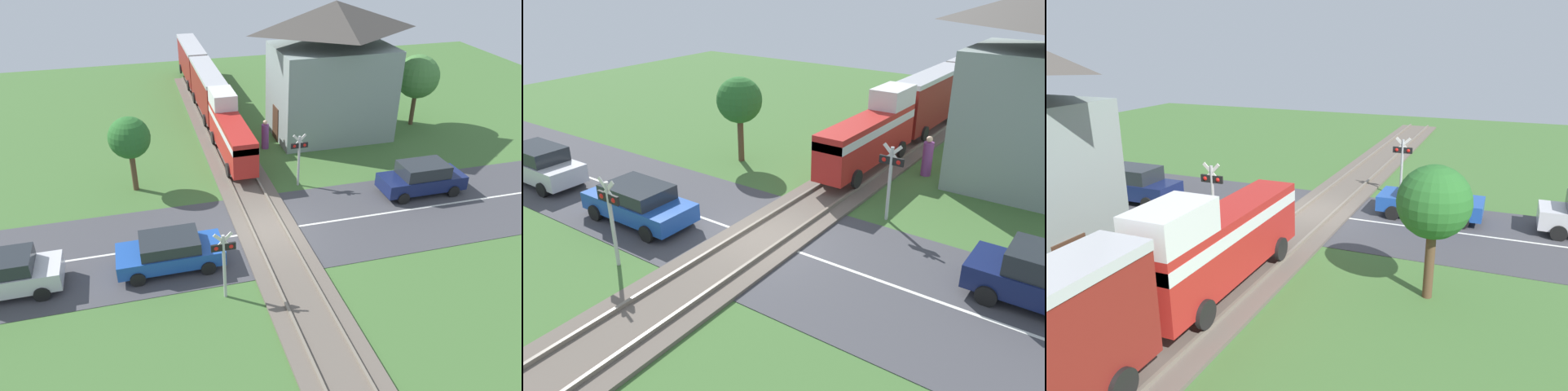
% 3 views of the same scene
% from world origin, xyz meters
% --- Properties ---
extents(ground_plane, '(60.00, 60.00, 0.00)m').
position_xyz_m(ground_plane, '(0.00, 0.00, 0.00)').
color(ground_plane, '#426B33').
extents(road_surface, '(48.00, 6.40, 0.02)m').
position_xyz_m(road_surface, '(0.00, 0.00, 0.01)').
color(road_surface, '#424247').
rests_on(road_surface, ground_plane).
extents(track_bed, '(2.80, 48.00, 0.24)m').
position_xyz_m(track_bed, '(0.00, 0.00, 0.07)').
color(track_bed, '#665B51').
rests_on(track_bed, ground_plane).
extents(car_near_crossing, '(4.23, 1.97, 1.42)m').
position_xyz_m(car_near_crossing, '(-4.47, -1.44, 0.75)').
color(car_near_crossing, '#1E4CA8').
rests_on(car_near_crossing, ground_plane).
extents(car_far_side, '(4.27, 1.86, 1.64)m').
position_xyz_m(car_far_side, '(8.48, 1.44, 0.84)').
color(car_far_side, '#141E4C').
rests_on(car_far_side, ground_plane).
extents(crossing_signal_west_approach, '(0.90, 0.18, 2.88)m').
position_xyz_m(crossing_signal_west_approach, '(-2.72, -3.80, 1.86)').
color(crossing_signal_west_approach, '#B7B7B7').
rests_on(crossing_signal_west_approach, ground_plane).
extents(crossing_signal_east_approach, '(0.90, 0.18, 2.88)m').
position_xyz_m(crossing_signal_east_approach, '(2.72, 3.80, 1.86)').
color(crossing_signal_east_approach, '#B7B7B7').
rests_on(crossing_signal_east_approach, ground_plane).
extents(pedestrian_by_station, '(0.44, 0.44, 1.79)m').
position_xyz_m(pedestrian_by_station, '(2.30, 8.76, 0.81)').
color(pedestrian_by_station, '#7F3D84').
rests_on(pedestrian_by_station, ground_plane).
extents(tree_roadside_hedge, '(2.08, 2.08, 3.94)m').
position_xyz_m(tree_roadside_hedge, '(-5.52, 5.52, 2.87)').
color(tree_roadside_hedge, brown).
rests_on(tree_roadside_hedge, ground_plane).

